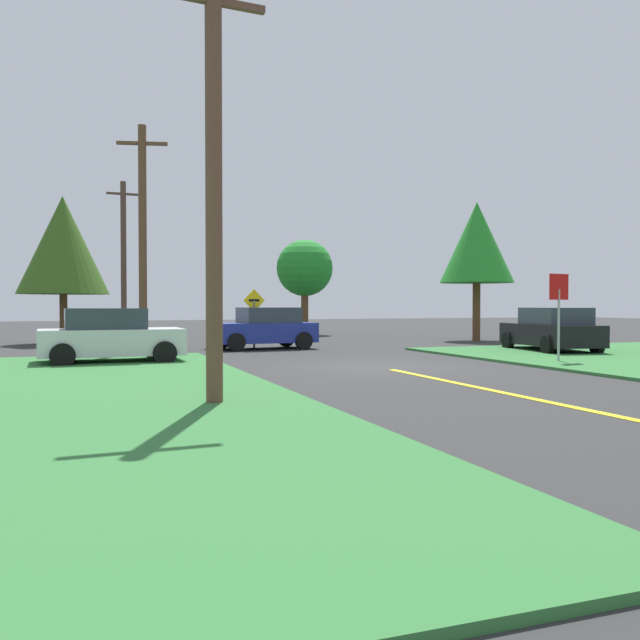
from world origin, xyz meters
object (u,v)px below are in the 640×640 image
(stop_sign, at_px, (559,300))
(direction_sign, at_px, (254,311))
(car_approaching_junction, at_px, (264,328))
(utility_pole_far, at_px, (124,257))
(car_on_crossroad, at_px, (551,330))
(parked_car_near_building, at_px, (110,336))
(utility_pole_near, at_px, (214,180))
(oak_tree_left, at_px, (63,245))
(pine_tree_center, at_px, (305,269))
(utility_pole_mid, at_px, (143,236))
(oak_tree_right, at_px, (477,243))

(stop_sign, distance_m, direction_sign, 11.93)
(stop_sign, xyz_separation_m, car_approaching_junction, (-6.42, 9.26, -1.05))
(car_approaching_junction, relative_size, utility_pole_far, 0.48)
(car_on_crossroad, bearing_deg, parked_car_near_building, 98.49)
(utility_pole_near, relative_size, utility_pole_far, 0.86)
(oak_tree_left, distance_m, pine_tree_center, 14.15)
(utility_pole_near, bearing_deg, stop_sign, 23.70)
(utility_pole_near, bearing_deg, utility_pole_mid, 89.90)
(car_approaching_junction, bearing_deg, stop_sign, 120.94)
(utility_pole_mid, bearing_deg, pine_tree_center, 49.76)
(parked_car_near_building, xyz_separation_m, oak_tree_right, (17.12, 7.34, 3.89))
(oak_tree_right, bearing_deg, pine_tree_center, 120.88)
(utility_pole_near, bearing_deg, oak_tree_left, 97.87)
(car_on_crossroad, relative_size, utility_pole_mid, 0.57)
(parked_car_near_building, relative_size, car_on_crossroad, 0.87)
(car_approaching_junction, bearing_deg, oak_tree_left, -43.85)
(car_approaching_junction, height_order, utility_pole_far, utility_pole_far)
(stop_sign, bearing_deg, utility_pole_mid, -48.16)
(car_on_crossroad, xyz_separation_m, oak_tree_left, (-16.81, 11.59, 3.54))
(stop_sign, height_order, utility_pole_mid, utility_pole_mid)
(utility_pole_near, distance_m, oak_tree_left, 20.59)
(stop_sign, bearing_deg, car_approaching_junction, -64.41)
(utility_pole_far, relative_size, direction_sign, 3.64)
(parked_car_near_building, bearing_deg, oak_tree_left, 95.39)
(utility_pole_mid, bearing_deg, utility_pole_near, -90.10)
(parked_car_near_building, distance_m, pine_tree_center, 20.51)
(stop_sign, xyz_separation_m, car_on_crossroad, (2.92, 3.95, -1.05))
(utility_pole_far, relative_size, oak_tree_left, 1.32)
(car_approaching_junction, xyz_separation_m, car_on_crossroad, (9.35, -5.32, 0.00))
(oak_tree_right, bearing_deg, stop_sign, -112.19)
(parked_car_near_building, distance_m, utility_pole_mid, 5.91)
(direction_sign, height_order, pine_tree_center, pine_tree_center)
(car_approaching_junction, bearing_deg, utility_pole_far, -75.46)
(oak_tree_left, bearing_deg, parked_car_near_building, -82.34)
(car_approaching_junction, xyz_separation_m, oak_tree_left, (-7.46, 6.27, 3.54))
(car_approaching_junction, xyz_separation_m, direction_sign, (-0.25, 0.62, 0.66))
(car_on_crossroad, bearing_deg, oak_tree_right, -3.50)
(utility_pole_mid, xyz_separation_m, pine_tree_center, (10.20, 12.06, -0.38))
(car_on_crossroad, bearing_deg, direction_sign, 68.10)
(car_on_crossroad, bearing_deg, utility_pole_far, 46.17)
(utility_pole_near, height_order, direction_sign, utility_pole_near)
(utility_pole_near, xyz_separation_m, utility_pole_far, (0.17, 27.60, 0.58))
(car_on_crossroad, distance_m, oak_tree_left, 20.72)
(stop_sign, distance_m, oak_tree_left, 20.98)
(oak_tree_right, bearing_deg, utility_pole_mid, -170.25)
(direction_sign, bearing_deg, parked_car_near_building, -135.64)
(car_on_crossroad, height_order, direction_sign, direction_sign)
(oak_tree_left, bearing_deg, car_approaching_junction, -40.06)
(car_on_crossroad, height_order, utility_pole_far, utility_pole_far)
(stop_sign, xyz_separation_m, oak_tree_right, (4.75, 11.66, 2.84))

